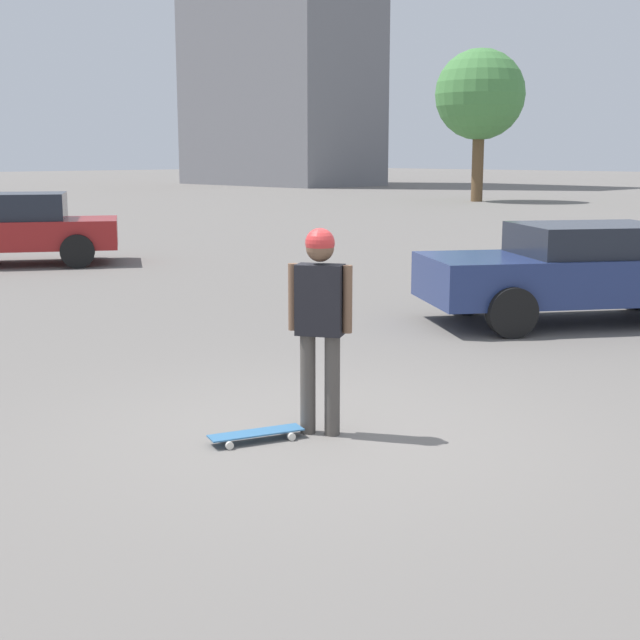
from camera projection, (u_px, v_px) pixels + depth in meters
name	position (u px, v px, depth m)	size (l,w,h in m)	color
ground_plane	(320.00, 434.00, 7.40)	(220.00, 220.00, 0.00)	slate
person	(320.00, 309.00, 7.21)	(0.47, 0.36, 1.71)	#4C4742
skateboard	(256.00, 434.00, 7.20)	(0.44, 0.80, 0.08)	#336693
car_parked_near	(584.00, 270.00, 12.20)	(3.86, 4.56, 1.35)	navy
car_parked_far	(16.00, 228.00, 18.61)	(3.79, 4.53, 1.49)	maroon
tree_distant	(480.00, 95.00, 42.91)	(4.34, 4.34, 7.30)	brown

